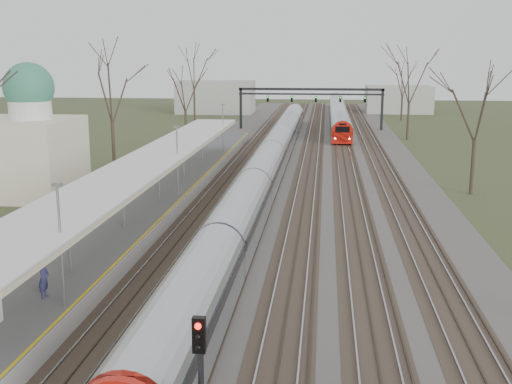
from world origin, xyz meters
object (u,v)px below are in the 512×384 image
train_near (271,157)px  train_far (338,112)px  passenger (44,278)px  signal_post (200,364)px

train_near → train_far: (7.00, 48.35, 0.00)m
train_near → passenger: (-6.43, -34.89, 0.39)m
train_far → signal_post: (-5.25, -91.53, 1.25)m
train_near → passenger: train_near is taller
signal_post → train_far: bearing=86.7°
train_near → signal_post: size_ratio=22.00×
train_far → signal_post: 91.69m
signal_post → train_near: bearing=92.3°
train_near → signal_post: (1.75, -43.18, 1.25)m
train_near → signal_post: bearing=-87.7°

